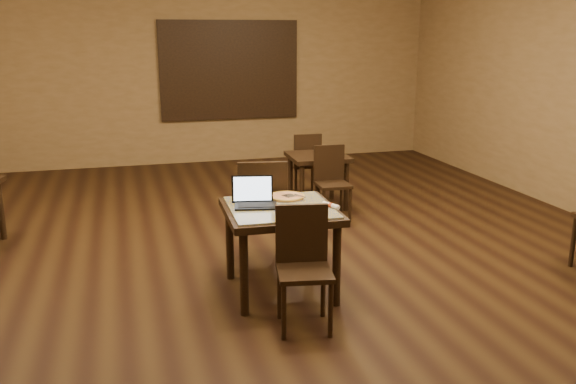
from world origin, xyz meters
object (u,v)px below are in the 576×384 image
object	(u,v)px
other_table_a_chair_far	(306,161)
laptop	(254,198)
tiled_table	(280,218)
chair_main_near	(303,259)
other_table_a_chair_near	(331,178)
chair_main_far	(262,207)
other_table_a	(318,164)
pizza_pan	(286,198)

from	to	relation	value
other_table_a_chair_far	laptop	bearing A→B (deg)	66.41
tiled_table	chair_main_near	world-z (taller)	chair_main_near
other_table_a_chair_near	tiled_table	bearing A→B (deg)	-118.91
chair_main_far	other_table_a_chair_far	size ratio (longest dim) A/B	1.20
other_table_a	other_table_a_chair_near	world-z (taller)	other_table_a_chair_near
other_table_a	other_table_a_chair_far	world-z (taller)	other_table_a_chair_far
laptop	pizza_pan	bearing A→B (deg)	33.83
laptop	tiled_table	bearing A→B (deg)	-16.80
laptop	other_table_a_chair_far	bearing A→B (deg)	75.93
chair_main_far	pizza_pan	world-z (taller)	chair_main_far
pizza_pan	laptop	bearing A→B (deg)	-157.25
tiled_table	other_table_a	bearing A→B (deg)	66.88
pizza_pan	tiled_table	bearing A→B (deg)	-116.57
other_table_a_chair_near	other_table_a_chair_far	world-z (taller)	same
chair_main_near	other_table_a_chair_far	distance (m)	3.75
chair_main_near	chair_main_far	world-z (taller)	chair_main_far
tiled_table	chair_main_near	xyz separation A→B (m)	(0.01, -0.62, -0.14)
tiled_table	other_table_a	distance (m)	2.71
laptop	other_table_a	bearing A→B (deg)	71.31
laptop	other_table_a_chair_near	xyz separation A→B (m)	(1.34, 1.84, -0.33)
chair_main_near	pizza_pan	world-z (taller)	chair_main_near
other_table_a_chair_near	laptop	bearing A→B (deg)	-124.61
laptop	chair_main_far	bearing A→B (deg)	80.94
tiled_table	other_table_a_chair_near	distance (m)	2.26
chair_main_far	pizza_pan	bearing A→B (deg)	119.66
laptop	other_table_a_chair_far	world-z (taller)	laptop
other_table_a_chair_near	chair_main_near	bearing A→B (deg)	-112.23
pizza_pan	chair_main_far	bearing A→B (deg)	110.10
chair_main_near	pizza_pan	bearing A→B (deg)	92.40
pizza_pan	other_table_a_chair_near	bearing A→B (deg)	59.00
laptop	pizza_pan	world-z (taller)	laptop
pizza_pan	other_table_a	world-z (taller)	pizza_pan
chair_main_near	other_table_a	size ratio (longest dim) A/B	1.25
pizza_pan	other_table_a_chair_near	world-z (taller)	other_table_a_chair_near
chair_main_far	laptop	bearing A→B (deg)	79.42
chair_main_near	other_table_a	xyz separation A→B (m)	(1.13, 3.07, 0.04)
chair_main_near	chair_main_far	bearing A→B (deg)	100.80
other_table_a_chair_near	other_table_a_chair_far	size ratio (longest dim) A/B	1.00
tiled_table	other_table_a_chair_near	world-z (taller)	other_table_a_chair_near
laptop	other_table_a	size ratio (longest dim) A/B	0.53
tiled_table	other_table_a_chair_far	distance (m)	3.17
chair_main_far	other_table_a_chair_near	bearing A→B (deg)	-121.43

